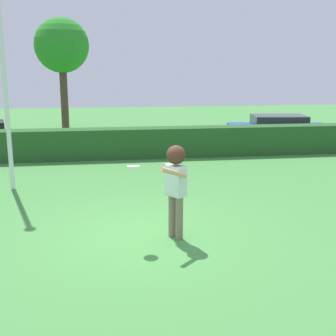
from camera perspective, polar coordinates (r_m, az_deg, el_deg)
ground_plane at (r=8.63m, az=-3.11°, el=-8.78°), size 60.00×60.00×0.00m
person at (r=8.17m, az=0.98°, el=-1.44°), size 0.57×0.80×1.80m
frisbee at (r=7.93m, az=-4.50°, el=0.20°), size 0.25×0.25×0.05m
lamppost at (r=12.21m, az=-20.68°, el=13.35°), size 0.24×0.24×6.30m
hedge_row at (r=16.07m, az=-5.77°, el=3.23°), size 29.32×0.90×1.08m
parked_car_blue at (r=19.48m, az=14.13°, el=5.01°), size 4.40×2.29×1.25m
willow_tree at (r=24.51m, az=-13.64°, el=15.07°), size 2.85×2.85×5.81m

